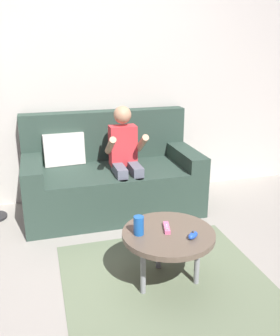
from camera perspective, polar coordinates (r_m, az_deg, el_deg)
ground_plane at (r=2.42m, az=-0.98°, el=-20.36°), size 9.40×9.40×0.00m
wall_back at (r=3.67m, az=-8.61°, el=14.21°), size 4.70×0.05×2.50m
couch at (r=3.52m, az=-4.61°, el=-1.49°), size 1.61×0.80×0.91m
person_seated_on_couch at (r=3.28m, az=-2.28°, el=1.87°), size 0.34×0.42×1.01m
coffee_table at (r=2.41m, az=4.41°, el=-10.58°), size 0.60×0.60×0.39m
area_rug at (r=2.60m, az=4.23°, el=-17.27°), size 1.37×1.32×0.01m
game_remote_pink_near_edge at (r=2.41m, az=4.15°, el=-9.23°), size 0.07×0.14×0.03m
nunchuk_blue at (r=2.33m, az=8.21°, el=-10.29°), size 0.10×0.09×0.05m
soda_can at (r=2.33m, az=-0.20°, el=-8.91°), size 0.07×0.07×0.12m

